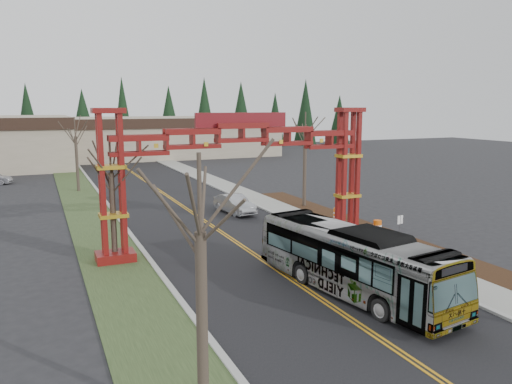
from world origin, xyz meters
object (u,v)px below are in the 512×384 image
gateway_arch (242,155)px  barrel_south (377,228)px  bare_tree_right_far (305,137)px  transit_bus (352,260)px  barrel_mid (340,218)px  bare_tree_median_far (75,137)px  street_sign (400,224)px  bare_tree_median_near (200,234)px  silver_sedan (235,204)px  barrel_north (337,215)px  bare_tree_median_mid (111,174)px  retail_building_east (165,136)px

gateway_arch → barrel_south: gateway_arch is taller
bare_tree_right_far → barrel_south: size_ratio=7.78×
transit_bus → barrel_mid: bearing=50.1°
bare_tree_right_far → barrel_mid: size_ratio=8.41×
transit_bus → bare_tree_median_far: size_ratio=1.49×
street_sign → bare_tree_right_far: bearing=87.6°
transit_bus → street_sign: size_ratio=5.83×
bare_tree_right_far → street_sign: bearing=-92.4°
transit_bus → bare_tree_median_near: bare_tree_median_near is taller
silver_sedan → barrel_north: 8.74m
silver_sedan → bare_tree_median_mid: size_ratio=0.65×
bare_tree_median_near → street_sign: (17.43, 12.82, -4.24)m
bare_tree_median_mid → bare_tree_median_far: (0.00, 26.52, 0.63)m
barrel_mid → barrel_north: bearing=69.3°
gateway_arch → bare_tree_right_far: gateway_arch is taller
retail_building_east → bare_tree_median_mid: size_ratio=5.15×
silver_sedan → gateway_arch: bearing=-117.1°
bare_tree_right_far → barrel_south: bearing=-91.2°
bare_tree_median_mid → barrel_mid: bare_tree_median_mid is taller
transit_bus → silver_sedan: size_ratio=2.46×
bare_tree_right_far → street_sign: bare_tree_right_far is taller
gateway_arch → barrel_north: (9.62, 3.72, -5.46)m
gateway_arch → barrel_south: size_ratio=16.65×
bare_tree_median_mid → barrel_north: 18.57m
gateway_arch → bare_tree_median_near: (-8.00, -16.79, -0.29)m
bare_tree_median_mid → barrel_mid: (17.20, 2.46, -4.67)m
bare_tree_right_far → barrel_north: bare_tree_right_far is taller
bare_tree_median_far → gateway_arch: bearing=-73.3°
silver_sedan → bare_tree_median_far: (-11.28, 16.94, 5.02)m
bare_tree_median_mid → barrel_north: size_ratio=7.02×
street_sign → barrel_south: (0.35, 2.76, -0.91)m
barrel_south → barrel_north: size_ratio=1.04×
bare_tree_median_near → bare_tree_median_far: bare_tree_median_far is taller
gateway_arch → bare_tree_median_far: gateway_arch is taller
gateway_arch → retail_building_east: (10.00, 61.95, -2.47)m
barrel_mid → transit_bus: bearing=-121.1°
bare_tree_median_mid → bare_tree_median_far: bare_tree_median_far is taller
street_sign → transit_bus: bearing=-143.2°
barrel_north → street_sign: bearing=-91.4°
retail_building_east → bare_tree_median_far: 39.67m
bare_tree_median_far → barrel_mid: (17.20, -24.06, -5.31)m
silver_sedan → barrel_mid: size_ratio=4.75×
retail_building_east → transit_bus: bearing=-96.5°
barrel_mid → barrel_north: barrel_north is taller
silver_sedan → barrel_north: size_ratio=4.57×
retail_building_east → bare_tree_median_mid: bare_tree_median_mid is taller
transit_bus → barrel_north: 15.54m
transit_bus → barrel_mid: size_ratio=11.68×
bare_tree_median_mid → transit_bus: bearing=-45.1°
bare_tree_median_mid → bare_tree_median_far: size_ratio=0.93×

